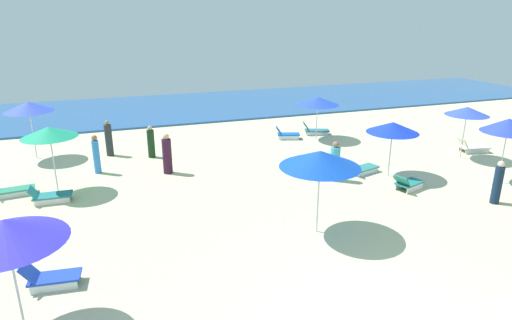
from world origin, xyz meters
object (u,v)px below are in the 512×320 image
object	(u,v)px
umbrella_1	(509,125)
umbrella_2	(393,127)
beachgoer_5	(498,183)
beachgoer_6	(109,139)
beachgoer_0	(151,143)
beach_ball_0	(331,166)
umbrella_4	(49,132)
lounge_chair_5_1	(287,134)
umbrella_6	(5,231)
umbrella_3	(320,159)
lounge_chair_4_0	(50,196)
umbrella_0	(467,111)
beachgoer_4	(167,155)
umbrella_7	(28,107)
umbrella_5	(318,101)
lounge_chair_2_1	(408,183)
lounge_chair_0_0	(472,147)
lounge_chair_5_0	(315,130)
beachgoer_2	(335,163)
beachgoer_1	(96,155)
lounge_chair_2_0	(362,168)
lounge_chair_6_0	(50,277)
lounge_chair_4_1	(11,190)

from	to	relation	value
umbrella_1	umbrella_2	size ratio (longest dim) A/B	1.14
umbrella_1	beachgoer_5	distance (m)	2.81
beachgoer_5	beachgoer_6	xyz separation A→B (m)	(-12.86, 10.31, 0.04)
beachgoer_0	beach_ball_0	world-z (taller)	beachgoer_0
umbrella_4	lounge_chair_5_1	size ratio (longest dim) A/B	1.83
lounge_chair_5_1	beachgoer_5	xyz separation A→B (m)	(3.75, -10.20, 0.50)
umbrella_4	umbrella_6	size ratio (longest dim) A/B	0.98
umbrella_3	umbrella_4	bearing A→B (deg)	142.11
beachgoer_5	umbrella_6	bearing A→B (deg)	-69.21
umbrella_2	lounge_chair_4_0	distance (m)	13.35
umbrella_0	beachgoer_4	size ratio (longest dim) A/B	1.41
umbrella_0	umbrella_7	distance (m)	19.90
umbrella_1	umbrella_5	world-z (taller)	umbrella_1
umbrella_4	lounge_chair_5_1	world-z (taller)	umbrella_4
umbrella_4	lounge_chair_2_1	bearing A→B (deg)	-18.41
lounge_chair_0_0	umbrella_2	distance (m)	6.28
lounge_chair_4_0	lounge_chair_5_0	bearing A→B (deg)	-65.85
umbrella_3	beachgoer_2	xyz separation A→B (m)	(2.66, 3.75, -1.63)
umbrella_3	lounge_chair_5_1	world-z (taller)	umbrella_3
umbrella_7	beachgoer_1	bearing A→B (deg)	-48.24
lounge_chair_4_0	beachgoer_6	world-z (taller)	beachgoer_6
beachgoer_6	lounge_chair_2_0	bearing A→B (deg)	27.25
umbrella_6	beachgoer_2	size ratio (longest dim) A/B	1.59
umbrella_2	lounge_chair_6_0	size ratio (longest dim) A/B	1.65
umbrella_5	lounge_chair_6_0	bearing A→B (deg)	-140.98
umbrella_7	beachgoer_6	distance (m)	3.73
umbrella_1	beachgoer_6	distance (m)	17.15
umbrella_5	lounge_chair_5_1	size ratio (longest dim) A/B	1.64
lounge_chair_2_1	beachgoer_5	distance (m)	3.02
umbrella_6	lounge_chair_5_1	bearing A→B (deg)	46.93
beachgoer_0	beach_ball_0	bearing A→B (deg)	139.67
lounge_chair_4_0	beachgoer_2	xyz separation A→B (m)	(10.72, -1.42, 0.51)
lounge_chair_4_0	beachgoer_0	distance (m)	5.76
lounge_chair_6_0	beachgoer_0	world-z (taller)	beachgoer_0
beachgoer_1	beachgoer_4	distance (m)	2.99
beachgoer_4	lounge_chair_2_1	bearing A→B (deg)	157.76
umbrella_3	umbrella_5	world-z (taller)	umbrella_3
lounge_chair_0_0	beachgoer_6	size ratio (longest dim) A/B	0.93
umbrella_6	beachgoer_6	size ratio (longest dim) A/B	1.53
beachgoer_4	beachgoer_6	size ratio (longest dim) A/B	1.01
umbrella_6	beachgoer_1	size ratio (longest dim) A/B	1.57
lounge_chair_4_1	beachgoer_1	distance (m)	3.47
beachgoer_0	beachgoer_4	bearing A→B (deg)	90.51
umbrella_6	beachgoer_1	world-z (taller)	umbrella_6
lounge_chair_4_1	umbrella_0	bearing A→B (deg)	-102.78
beachgoer_5	lounge_chair_2_1	bearing A→B (deg)	-119.37
umbrella_1	beach_ball_0	xyz separation A→B (m)	(-5.62, 3.55, -2.19)
lounge_chair_2_1	beachgoer_6	xyz separation A→B (m)	(-10.69, 8.26, 0.53)
lounge_chair_5_0	beach_ball_0	distance (m)	5.81
beachgoer_4	beach_ball_0	bearing A→B (deg)	172.08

